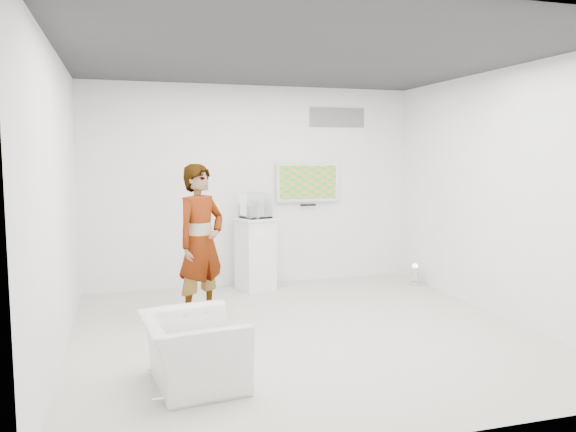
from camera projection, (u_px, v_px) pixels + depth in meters
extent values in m
cube|color=beige|center=(304.00, 332.00, 6.26)|extent=(5.00, 5.00, 0.01)
cube|color=#2C2C2F|center=(305.00, 57.00, 5.94)|extent=(5.00, 5.00, 0.01)
cube|color=white|center=(253.00, 186.00, 8.48)|extent=(5.00, 0.01, 3.00)
cube|color=white|center=(422.00, 225.00, 3.71)|extent=(5.00, 0.01, 3.00)
cube|color=white|center=(57.00, 204.00, 5.39)|extent=(0.01, 5.00, 3.00)
cube|color=white|center=(500.00, 194.00, 6.80)|extent=(0.01, 5.00, 3.00)
cube|color=silver|center=(307.00, 182.00, 8.67)|extent=(1.00, 0.08, 0.60)
cube|color=slate|center=(337.00, 118.00, 8.74)|extent=(0.90, 0.02, 0.30)
imported|color=white|center=(201.00, 243.00, 6.63)|extent=(0.81, 0.76, 1.86)
imported|color=white|center=(193.00, 351.00, 4.79)|extent=(0.90, 1.01, 0.60)
cube|color=white|center=(255.00, 254.00, 8.22)|extent=(0.63, 0.63, 1.06)
cylinder|color=silver|center=(415.00, 275.00, 8.50)|extent=(0.25, 0.25, 0.32)
cube|color=white|center=(255.00, 206.00, 8.14)|extent=(0.46, 0.46, 0.36)
cube|color=white|center=(255.00, 211.00, 8.15)|extent=(0.05, 0.14, 0.20)
cube|color=white|center=(207.00, 179.00, 6.84)|extent=(0.09, 0.15, 0.04)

